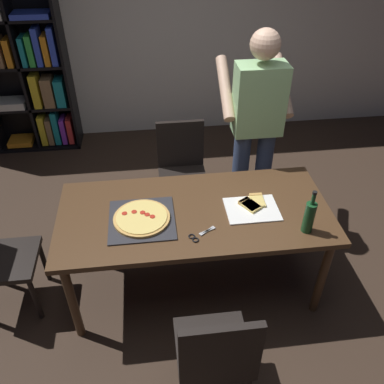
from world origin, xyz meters
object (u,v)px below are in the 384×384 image
chair_far_side (182,166)px  kitchen_scissors (199,235)px  chair_near_camera (216,353)px  bookshelf (0,70)px  dining_table (195,219)px  wine_bottle (309,216)px  pepperoni_pizza_on_tray (142,218)px  person_serving_pizza (256,125)px

chair_far_side → kitchen_scissors: 1.19m
chair_near_camera → kitchen_scissors: size_ratio=4.66×
chair_near_camera → bookshelf: (-1.81, 3.29, 0.42)m
dining_table → bookshelf: size_ratio=0.96×
chair_near_camera → chair_far_side: (0.00, 1.83, 0.00)m
chair_near_camera → wine_bottle: size_ratio=2.85×
pepperoni_pizza_on_tray → wine_bottle: wine_bottle is taller
kitchen_scissors → chair_near_camera: bearing=-89.4°
bookshelf → kitchen_scissors: (1.80, -2.62, -0.17)m
pepperoni_pizza_on_tray → kitchen_scissors: pepperoni_pizza_on_tray is taller
chair_far_side → wine_bottle: 1.43m
wine_bottle → chair_near_camera: bearing=-137.2°
chair_near_camera → pepperoni_pizza_on_tray: 0.97m
pepperoni_pizza_on_tray → dining_table: bearing=8.0°
bookshelf → person_serving_pizza: 2.92m
person_serving_pizza → kitchen_scissors: person_serving_pizza is taller
dining_table → chair_far_side: bearing=90.0°
chair_near_camera → dining_table: bearing=90.0°
chair_far_side → bookshelf: 2.36m
chair_far_side → bookshelf: bearing=141.2°
dining_table → kitchen_scissors: kitchen_scissors is taller
wine_bottle → kitchen_scissors: bearing=177.5°
bookshelf → person_serving_pizza: (2.39, -1.68, 0.07)m
person_serving_pizza → wine_bottle: (0.11, -0.97, -0.13)m
chair_near_camera → wine_bottle: bearing=42.8°
chair_far_side → bookshelf: bookshelf is taller
dining_table → person_serving_pizza: person_serving_pizza is taller
pepperoni_pizza_on_tray → wine_bottle: size_ratio=1.38×
chair_near_camera → bookshelf: bookshelf is taller
dining_table → chair_near_camera: 0.93m
dining_table → kitchen_scissors: (-0.01, -0.25, 0.08)m
chair_far_side → pepperoni_pizza_on_tray: size_ratio=2.06×
bookshelf → dining_table: bearing=-52.6°
dining_table → bookshelf: 3.00m
dining_table → person_serving_pizza: size_ratio=1.07×
bookshelf → person_serving_pizza: bearing=-35.0°
chair_near_camera → kitchen_scissors: (-0.01, 0.67, 0.24)m
wine_bottle → kitchen_scissors: wine_bottle is taller
wine_bottle → kitchen_scissors: (-0.70, 0.03, -0.11)m
dining_table → kitchen_scissors: bearing=-91.5°
dining_table → pepperoni_pizza_on_tray: (-0.36, -0.05, 0.09)m
dining_table → bookshelf: (-1.81, 2.37, 0.25)m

